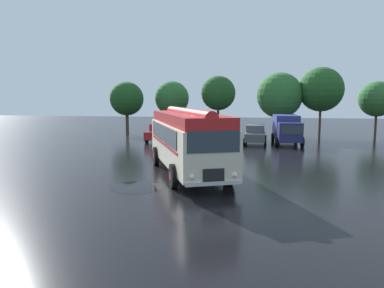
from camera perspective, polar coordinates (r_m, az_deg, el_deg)
ground_plane at (r=19.42m, az=1.05°, el=-4.90°), size 120.00×120.00×0.00m
vintage_bus at (r=19.84m, az=-0.74°, el=0.89°), size 6.20×10.24×3.49m
car_near_left at (r=34.85m, az=-4.79°, el=1.78°), size 2.20×4.32×1.66m
car_mid_left at (r=33.75m, az=-0.21°, el=1.63°), size 2.13×4.29×1.66m
car_mid_right at (r=33.70m, az=4.65°, el=1.60°), size 2.24×4.33×1.66m
car_far_right at (r=33.52m, az=9.63°, el=1.49°), size 2.04×4.24×1.66m
box_van at (r=34.13m, az=14.22°, el=2.35°), size 2.55×5.86×2.50m
tree_far_left at (r=42.70m, az=-9.83°, el=6.82°), size 3.77×3.77×5.83m
tree_left_of_centre at (r=42.50m, az=-3.19°, el=7.04°), size 3.82×3.82×5.92m
tree_centre at (r=40.60m, az=3.95°, el=7.78°), size 3.69×3.69×6.39m
tree_right_of_centre at (r=40.11m, az=13.39°, el=7.37°), size 4.73×4.73×6.65m
tree_far_right at (r=40.56m, az=19.02°, el=7.99°), size 4.52×4.52×7.15m
tree_extra_right at (r=42.03m, az=26.41°, el=6.20°), size 3.55×3.55×5.70m
puddle_patch at (r=17.20m, az=-8.37°, el=-6.53°), size 2.46×2.46×0.01m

